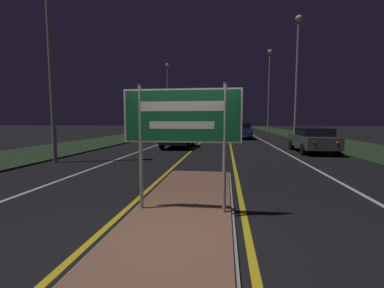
% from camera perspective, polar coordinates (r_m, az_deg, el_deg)
% --- Properties ---
extents(ground_plane, '(160.00, 160.00, 0.00)m').
position_cam_1_polar(ground_plane, '(4.02, -5.59, -21.96)').
color(ground_plane, black).
extents(median_island, '(2.01, 7.75, 0.10)m').
position_cam_1_polar(median_island, '(5.17, -2.23, -15.03)').
color(median_island, '#999993').
rests_on(median_island, ground_plane).
extents(verge_left, '(5.00, 100.00, 0.08)m').
position_cam_1_polar(verge_left, '(25.71, -16.25, 1.10)').
color(verge_left, '#23381E').
rests_on(verge_left, ground_plane).
extents(verge_right, '(5.00, 100.00, 0.08)m').
position_cam_1_polar(verge_right, '(25.09, 27.66, 0.61)').
color(verge_right, '#23381E').
rests_on(verge_right, ground_plane).
extents(centre_line_yellow_left, '(0.12, 70.00, 0.01)m').
position_cam_1_polar(centre_line_yellow_left, '(28.60, 3.39, 1.64)').
color(centre_line_yellow_left, gold).
rests_on(centre_line_yellow_left, ground_plane).
extents(centre_line_yellow_right, '(0.12, 70.00, 0.01)m').
position_cam_1_polar(centre_line_yellow_right, '(28.54, 8.18, 1.59)').
color(centre_line_yellow_right, gold).
rests_on(centre_line_yellow_right, ground_plane).
extents(lane_line_white_left, '(0.12, 70.00, 0.01)m').
position_cam_1_polar(lane_line_white_left, '(28.97, -2.55, 1.69)').
color(lane_line_white_left, silver).
rests_on(lane_line_white_left, ground_plane).
extents(lane_line_white_right, '(0.12, 70.00, 0.01)m').
position_cam_1_polar(lane_line_white_right, '(28.73, 14.19, 1.51)').
color(lane_line_white_right, silver).
rests_on(lane_line_white_right, ground_plane).
extents(edge_line_white_left, '(0.10, 70.00, 0.01)m').
position_cam_1_polar(edge_line_white_left, '(29.64, -8.28, 1.73)').
color(edge_line_white_left, silver).
rests_on(edge_line_white_left, ground_plane).
extents(edge_line_white_right, '(0.10, 70.00, 0.01)m').
position_cam_1_polar(edge_line_white_right, '(29.24, 20.03, 1.41)').
color(edge_line_white_right, silver).
rests_on(edge_line_white_right, ground_plane).
extents(highway_sign, '(2.24, 0.07, 2.43)m').
position_cam_1_polar(highway_sign, '(4.84, -2.32, 5.10)').
color(highway_sign, '#9E9E99').
rests_on(highway_sign, median_island).
extents(streetlight_left_near, '(0.50, 0.50, 8.98)m').
position_cam_1_polar(streetlight_left_near, '(13.14, -29.23, 21.50)').
color(streetlight_left_near, '#9E9E99').
rests_on(streetlight_left_near, ground_plane).
extents(streetlight_left_far, '(0.45, 0.45, 8.65)m').
position_cam_1_polar(streetlight_left_far, '(31.93, -5.43, 11.38)').
color(streetlight_left_far, '#9E9E99').
rests_on(streetlight_left_far, ground_plane).
extents(streetlight_right_near, '(0.54, 0.54, 10.01)m').
position_cam_1_polar(streetlight_right_near, '(22.91, 22.34, 16.51)').
color(streetlight_right_near, '#9E9E99').
rests_on(streetlight_right_near, ground_plane).
extents(streetlight_right_far, '(0.60, 0.60, 11.14)m').
position_cam_1_polar(streetlight_right_far, '(36.78, 16.79, 13.93)').
color(streetlight_right_far, '#9E9E99').
rests_on(streetlight_right_far, ground_plane).
extents(car_receding_0, '(1.86, 4.10, 1.40)m').
position_cam_1_polar(car_receding_0, '(16.07, 25.22, 0.90)').
color(car_receding_0, '#4C514C').
rests_on(car_receding_0, ground_plane).
extents(car_receding_1, '(1.96, 4.45, 1.56)m').
position_cam_1_polar(car_receding_1, '(25.85, 10.88, 2.97)').
color(car_receding_1, navy).
rests_on(car_receding_1, ground_plane).
extents(car_receding_2, '(1.90, 4.22, 1.30)m').
position_cam_1_polar(car_receding_2, '(33.78, 10.28, 3.30)').
color(car_receding_2, silver).
rests_on(car_receding_2, ground_plane).
extents(car_receding_3, '(1.97, 4.69, 1.44)m').
position_cam_1_polar(car_receding_3, '(44.14, 10.00, 3.85)').
color(car_receding_3, navy).
rests_on(car_receding_3, ground_plane).
extents(car_approaching_0, '(1.85, 4.14, 1.54)m').
position_cam_1_polar(car_approaching_0, '(17.30, -3.01, 1.88)').
color(car_approaching_0, black).
rests_on(car_approaching_0, ground_plane).
extents(car_approaching_1, '(1.86, 4.15, 1.39)m').
position_cam_1_polar(car_approaching_1, '(31.93, -4.90, 3.32)').
color(car_approaching_1, navy).
rests_on(car_approaching_1, ground_plane).
extents(car_approaching_2, '(1.93, 4.12, 1.37)m').
position_cam_1_polar(car_approaching_2, '(40.65, 2.90, 3.76)').
color(car_approaching_2, '#4C514C').
rests_on(car_approaching_2, ground_plane).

